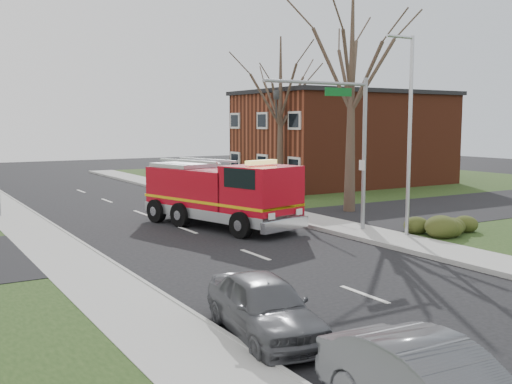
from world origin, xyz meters
TOP-DOWN VIEW (x-y plane):
  - ground at (0.00, 0.00)m, footprint 120.00×120.00m
  - sidewalk_right at (6.20, 0.00)m, footprint 2.40×80.00m
  - sidewalk_left at (-6.20, 0.00)m, footprint 2.40×80.00m
  - brick_building at (19.00, 18.00)m, footprint 15.40×10.40m
  - health_center_sign at (10.50, 12.50)m, footprint 0.12×2.00m
  - hedge_corner at (9.00, -1.00)m, footprint 2.80×2.00m
  - bare_tree_near at (9.50, 6.00)m, footprint 6.00×6.00m
  - bare_tree_far at (11.00, 15.00)m, footprint 5.25×5.25m
  - traffic_signal_mast at (5.21, 1.50)m, footprint 5.29×0.18m
  - streetlight_pole at (7.14, -0.50)m, footprint 1.48×0.16m
  - fire_engine at (1.76, 5.94)m, footprint 4.77×8.49m
  - parked_car_maroon at (-4.20, -7.37)m, footprint 2.34×4.43m

SIDE VIEW (x-z plane):
  - ground at x=0.00m, z-range 0.00..0.00m
  - sidewalk_right at x=6.20m, z-range 0.00..0.15m
  - sidewalk_left at x=-6.20m, z-range 0.00..0.15m
  - hedge_corner at x=9.00m, z-range 0.13..1.03m
  - parked_car_maroon at x=-4.20m, z-range 0.00..1.44m
  - health_center_sign at x=10.50m, z-range 0.18..1.58m
  - fire_engine at x=1.76m, z-range -0.15..3.09m
  - brick_building at x=19.00m, z-range 0.03..7.28m
  - streetlight_pole at x=7.14m, z-range 0.35..8.75m
  - traffic_signal_mast at x=5.21m, z-range 1.31..8.11m
  - bare_tree_far at x=11.00m, z-range 1.24..11.74m
  - bare_tree_near at x=9.50m, z-range 1.41..13.41m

